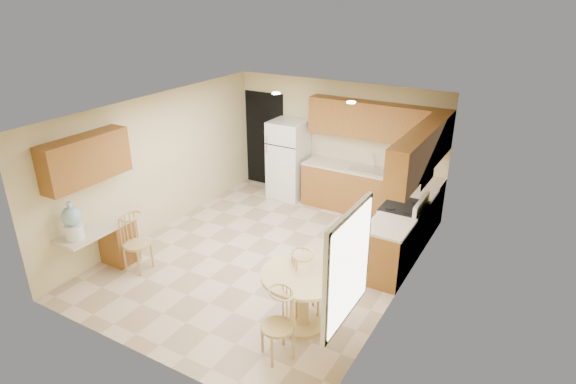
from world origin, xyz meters
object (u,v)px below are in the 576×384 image
Objects in this scene: water_crock at (73,222)px; dining_table at (303,292)px; stove at (401,230)px; chair_table_b at (274,323)px; chair_desk at (132,240)px; refrigerator at (288,159)px; chair_table_a at (302,281)px.

dining_table is at bearing 12.97° from water_crock.
stove is 5.12m from water_crock.
chair_table_b reaches higher than dining_table.
water_crock reaches higher than chair_desk.
refrigerator is 4.37m from dining_table.
refrigerator is at bearing 122.58° from dining_table.
chair_table_a is (-0.63, -2.30, 0.11)m from stove.
water_crock reaches higher than dining_table.
water_crock is (-1.05, -4.46, 0.21)m from refrigerator.
dining_table is at bearing -55.91° from chair_table_b.
chair_desk reaches higher than dining_table.
refrigerator reaches higher than chair_desk.
chair_desk is (-0.60, -3.83, -0.26)m from refrigerator.
dining_table is 1.20× the size of chair_desk.
refrigerator is 4.59m from water_crock.
chair_table_a is (2.24, -3.52, -0.25)m from refrigerator.
stove is 1.17× the size of chair_desk.
dining_table is at bearing -102.06° from stove.
chair_table_b is (-0.52, -3.20, 0.09)m from stove.
stove reaches higher than chair_desk.
chair_table_a is 3.46m from water_crock.
water_crock is (-3.40, -0.05, 0.48)m from chair_table_b.
water_crock is at bearing -167.03° from dining_table.
water_crock reaches higher than chair_table_b.
stove reaches higher than dining_table.
chair_table_a is (-0.11, 0.16, 0.04)m from dining_table.
chair_table_a is at bearing 93.85° from chair_desk.
stove is 1.15× the size of chair_table_a.
refrigerator is 1.74× the size of chair_table_a.
water_crock is (-0.45, -0.63, 0.47)m from chair_desk.
chair_desk is (-2.84, -0.32, -0.01)m from chair_table_a.
chair_desk is (-3.47, -2.61, 0.10)m from stove.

